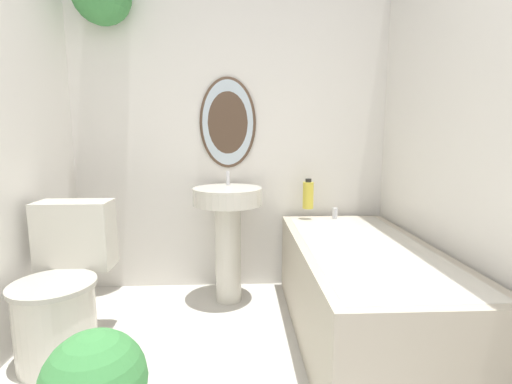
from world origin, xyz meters
name	(u,v)px	position (x,y,z in m)	size (l,w,h in m)	color
wall_back	(215,109)	(-0.11, 2.33, 1.32)	(2.36, 0.38, 2.40)	silver
wall_right	(498,118)	(1.15, 1.16, 1.20)	(0.06, 2.44, 2.40)	silver
toilet	(63,290)	(-0.86, 1.48, 0.34)	(0.40, 0.59, 0.77)	beige
pedestal_sink	(228,223)	(-0.02, 2.05, 0.55)	(0.46, 0.46, 0.89)	beige
bathtub	(363,291)	(0.74, 1.52, 0.28)	(0.72, 1.50, 0.62)	#B2A893
shampoo_bottle	(308,195)	(0.54, 2.17, 0.72)	(0.08, 0.08, 0.21)	gold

